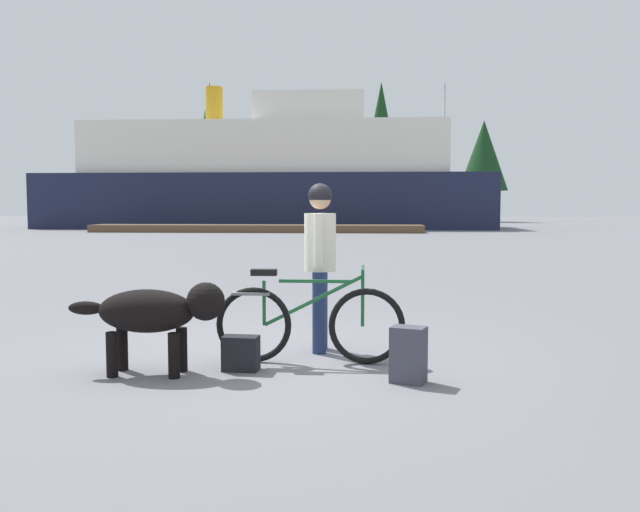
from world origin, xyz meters
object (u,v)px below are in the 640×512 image
object	(u,v)px
handbag_pannier	(241,353)
person_cyclist	(320,251)
sailboat_moored	(443,219)
ferry_boat	(269,178)
bicycle	(308,322)
backpack	(408,355)
dog	(156,312)

from	to	relation	value
handbag_pannier	person_cyclist	bearing A→B (deg)	52.85
sailboat_moored	ferry_boat	bearing A→B (deg)	-167.10
person_cyclist	handbag_pannier	bearing A→B (deg)	-127.15
ferry_boat	handbag_pannier	bearing A→B (deg)	-82.05
person_cyclist	handbag_pannier	size ratio (longest dim) A/B	5.33
bicycle	handbag_pannier	distance (m)	0.70
bicycle	backpack	xyz separation A→B (m)	(0.90, -0.63, -0.15)
dog	ferry_boat	world-z (taller)	ferry_boat
dog	backpack	xyz separation A→B (m)	(2.19, -0.12, -0.31)
bicycle	dog	bearing A→B (deg)	-158.71
handbag_pannier	ferry_boat	size ratio (longest dim) A/B	0.01
person_cyclist	handbag_pannier	distance (m)	1.39
dog	bicycle	bearing A→B (deg)	21.29
bicycle	handbag_pannier	bearing A→B (deg)	-151.04
handbag_pannier	ferry_boat	distance (m)	37.79
sailboat_moored	bicycle	bearing A→B (deg)	-98.05
person_cyclist	sailboat_moored	bearing A→B (deg)	81.94
ferry_boat	sailboat_moored	distance (m)	11.99
backpack	ferry_boat	world-z (taller)	ferry_boat
person_cyclist	sailboat_moored	world-z (taller)	sailboat_moored
backpack	handbag_pannier	world-z (taller)	backpack
backpack	dog	bearing A→B (deg)	176.75
dog	sailboat_moored	world-z (taller)	sailboat_moored
person_cyclist	dog	distance (m)	1.78
dog	ferry_boat	xyz separation A→B (m)	(-4.50, 37.49, 2.64)
backpack	ferry_boat	size ratio (longest dim) A/B	0.02
dog	ferry_boat	distance (m)	37.85
person_cyclist	backpack	bearing A→B (deg)	-54.81
person_cyclist	bicycle	bearing A→B (deg)	-97.57
handbag_pannier	sailboat_moored	bearing A→B (deg)	81.19
person_cyclist	backpack	world-z (taller)	person_cyclist
bicycle	person_cyclist	distance (m)	0.84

